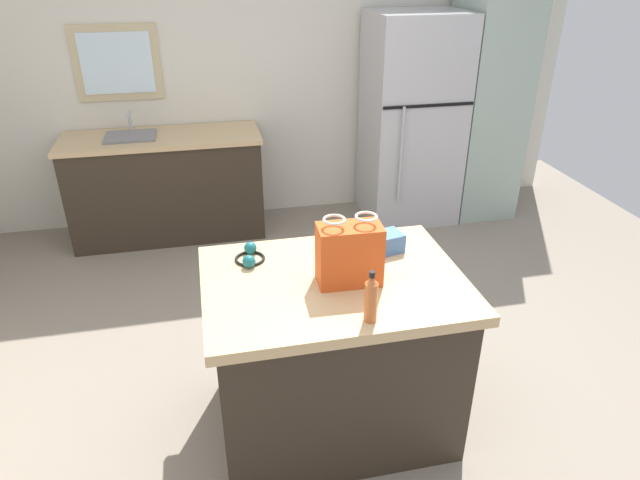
% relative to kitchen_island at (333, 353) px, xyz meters
% --- Properties ---
extents(ground, '(6.51, 6.51, 0.00)m').
position_rel_kitchen_island_xyz_m(ground, '(0.16, 0.26, -0.45)').
color(ground, gray).
extents(back_wall, '(5.42, 0.13, 2.74)m').
position_rel_kitchen_island_xyz_m(back_wall, '(0.14, 2.84, 0.92)').
color(back_wall, silver).
rests_on(back_wall, ground).
extents(kitchen_island, '(1.22, 0.90, 0.89)m').
position_rel_kitchen_island_xyz_m(kitchen_island, '(0.00, 0.00, 0.00)').
color(kitchen_island, '#33281E').
rests_on(kitchen_island, ground).
extents(refrigerator, '(0.79, 0.72, 1.81)m').
position_rel_kitchen_island_xyz_m(refrigerator, '(1.29, 2.42, 0.46)').
color(refrigerator, '#B7B7BC').
rests_on(refrigerator, ground).
extents(tall_cabinet, '(0.56, 0.65, 2.14)m').
position_rel_kitchen_island_xyz_m(tall_cabinet, '(1.99, 2.42, 0.62)').
color(tall_cabinet, '#9EB2A8').
rests_on(tall_cabinet, ground).
extents(sink_counter, '(1.61, 0.61, 1.08)m').
position_rel_kitchen_island_xyz_m(sink_counter, '(-0.87, 2.47, 0.01)').
color(sink_counter, '#33281E').
rests_on(sink_counter, ground).
extents(shopping_bag, '(0.29, 0.17, 0.33)m').
position_rel_kitchen_island_xyz_m(shopping_bag, '(0.06, -0.04, 0.58)').
color(shopping_bag, '#DB511E').
rests_on(shopping_bag, kitchen_island).
extents(small_box, '(0.16, 0.15, 0.10)m').
position_rel_kitchen_island_xyz_m(small_box, '(0.33, 0.21, 0.49)').
color(small_box, '#4775B7').
rests_on(small_box, kitchen_island).
extents(bottle, '(0.05, 0.05, 0.23)m').
position_rel_kitchen_island_xyz_m(bottle, '(0.07, -0.35, 0.54)').
color(bottle, '#C66633').
rests_on(bottle, kitchen_island).
extents(ear_defenders, '(0.17, 0.20, 0.06)m').
position_rel_kitchen_island_xyz_m(ear_defenders, '(-0.36, 0.26, 0.46)').
color(ear_defenders, black).
rests_on(ear_defenders, kitchen_island).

